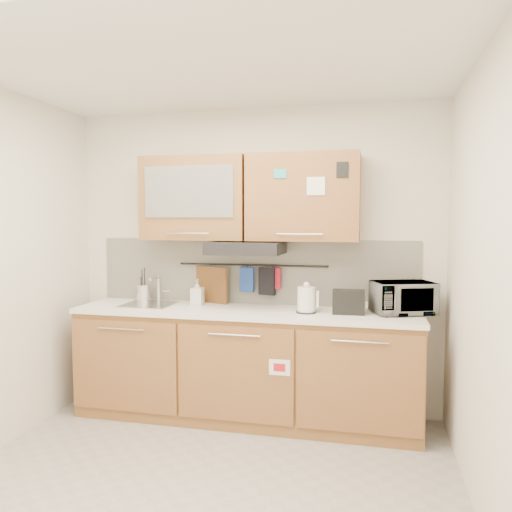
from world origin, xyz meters
The scene contains 20 objects.
floor centered at (0.00, 0.00, 0.00)m, with size 3.20×3.20×0.00m, color #9E9993.
ceiling centered at (0.00, 0.00, 2.60)m, with size 3.20×3.20×0.00m, color white.
wall_back centered at (0.00, 1.50, 1.30)m, with size 3.20×3.20×0.00m, color silver.
wall_right centered at (1.60, 0.00, 1.30)m, with size 3.00×3.00×0.00m, color silver.
base_cabinet centered at (0.00, 1.19, 0.41)m, with size 2.80×0.64×0.88m.
countertop centered at (0.00, 1.19, 0.90)m, with size 2.82×0.62×0.04m, color white.
backsplash centered at (0.00, 1.49, 1.20)m, with size 2.80×0.02×0.56m, color silver.
upper_cabinets centered at (0.00, 1.32, 1.83)m, with size 1.82×0.37×0.70m.
range_hood centered at (0.00, 1.25, 1.42)m, with size 0.60×0.46×0.10m, color black.
sink centered at (-0.85, 1.21, 0.92)m, with size 0.42×0.40×0.26m.
utensil_rail centered at (0.00, 1.45, 1.26)m, with size 0.02×0.02×1.30m, color black.
utensil_crock centered at (-0.97, 1.35, 1.00)m, with size 0.16×0.16×0.31m.
kettle centered at (0.51, 1.15, 1.02)m, with size 0.18×0.16×0.25m.
toaster centered at (0.84, 1.19, 1.02)m, with size 0.25×0.15×0.19m.
microwave centered at (1.25, 1.28, 1.04)m, with size 0.45×0.31×0.25m, color #999999.
soap_bottle centered at (-0.45, 1.31, 1.03)m, with size 0.10×0.10×0.22m, color #999999.
cutting_board centered at (-0.37, 1.44, 1.02)m, with size 0.36×0.03×0.44m, color brown.
oven_mitt centered at (-0.04, 1.44, 1.13)m, with size 0.13×0.03×0.21m, color #204095.
dark_pouch centered at (0.14, 1.44, 1.12)m, with size 0.15×0.04×0.23m, color black.
pot_holder centered at (0.18, 1.44, 1.15)m, with size 0.15×0.02×0.18m, color #AB162B.
Camera 1 is at (1.00, -2.72, 1.66)m, focal length 35.00 mm.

